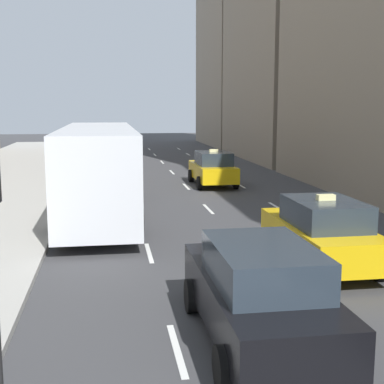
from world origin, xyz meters
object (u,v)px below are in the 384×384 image
(sedan_black_near, at_px, (258,292))
(taxi_lead, at_px, (321,232))
(city_bus, at_px, (98,167))
(taxi_second, at_px, (213,168))

(sedan_black_near, bearing_deg, taxi_lead, 55.48)
(city_bus, bearing_deg, taxi_lead, -52.85)
(taxi_lead, height_order, city_bus, city_bus)
(sedan_black_near, height_order, city_bus, city_bus)
(taxi_lead, bearing_deg, city_bus, 127.15)
(taxi_lead, distance_m, city_bus, 9.34)
(city_bus, bearing_deg, sedan_black_near, -76.23)
(taxi_lead, bearing_deg, sedan_black_near, -124.52)
(taxi_lead, xyz_separation_m, sedan_black_near, (-2.80, -4.07, 0.03))
(taxi_second, bearing_deg, city_bus, -130.07)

